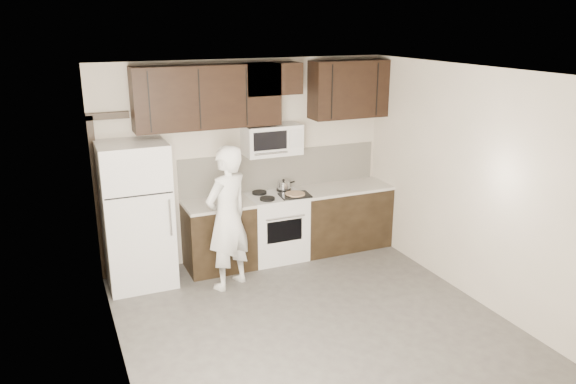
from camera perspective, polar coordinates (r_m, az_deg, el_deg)
floor at (r=6.21m, az=3.11°, el=-13.70°), size 4.50×4.50×0.00m
back_wall at (r=7.63m, az=-4.25°, el=3.21°), size 4.00×0.00×4.00m
ceiling at (r=5.36m, az=3.59°, el=11.96°), size 4.50×4.50×0.00m
counter_run at (r=7.83m, az=0.82°, el=-3.23°), size 2.95×0.64×0.91m
stove at (r=7.72m, az=-1.23°, el=-3.50°), size 0.76×0.66×0.94m
backsplash at (r=7.84m, az=-0.74°, el=2.34°), size 2.90×0.02×0.54m
upper_cabinets at (r=7.37m, az=-2.40°, el=10.12°), size 3.48×0.35×0.78m
microwave at (r=7.49m, az=-1.63°, el=5.34°), size 0.76×0.42×0.40m
refrigerator at (r=7.08m, az=-15.11°, el=-2.27°), size 0.80×0.76×1.80m
door_trim at (r=7.25m, az=-18.60°, el=0.75°), size 0.50×0.08×2.12m
saucepan at (r=7.75m, az=-0.44°, el=0.63°), size 0.29×0.18×0.17m
baking_tray at (r=7.53m, az=0.71°, el=-0.33°), size 0.43×0.34×0.02m
pizza at (r=7.52m, az=0.71°, el=-0.19°), size 0.30×0.30×0.02m
person at (r=6.80m, az=-6.17°, el=-2.64°), size 0.78×0.68×1.79m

